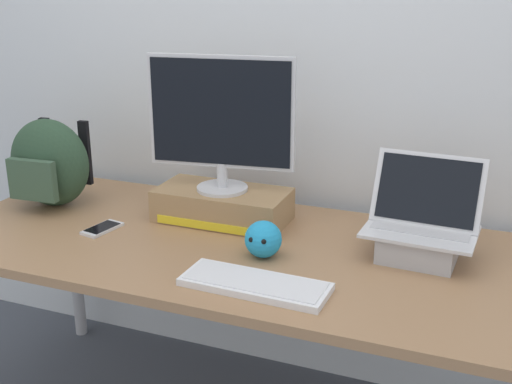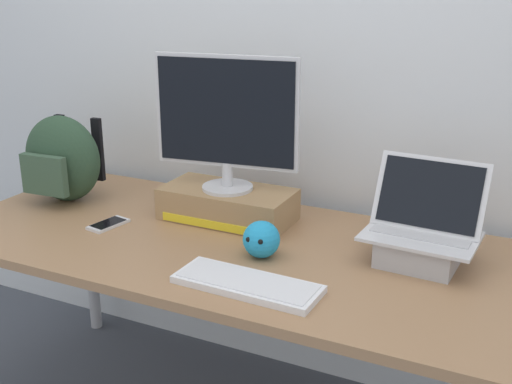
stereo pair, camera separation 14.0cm
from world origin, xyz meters
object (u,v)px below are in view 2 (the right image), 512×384
at_px(messenger_backpack, 62,159).
at_px(cell_phone, 108,224).
at_px(plush_toy, 261,239).
at_px(open_laptop, 421,241).
at_px(external_keyboard, 247,284).
at_px(desktop_monitor, 226,120).
at_px(toner_box_yellow, 228,204).

height_order(messenger_backpack, cell_phone, messenger_backpack).
bearing_deg(plush_toy, cell_phone, -179.94).
height_order(open_laptop, plush_toy, open_laptop).
relative_size(external_keyboard, cell_phone, 2.74).
relative_size(desktop_monitor, cell_phone, 3.28).
distance_m(open_laptop, messenger_backpack, 1.32).
distance_m(external_keyboard, messenger_backpack, 1.00).
xyz_separation_m(open_laptop, cell_phone, (-1.01, -0.17, -0.06)).
height_order(open_laptop, messenger_backpack, messenger_backpack).
xyz_separation_m(external_keyboard, plush_toy, (-0.05, 0.20, 0.05)).
bearing_deg(plush_toy, messenger_backpack, 170.91).
bearing_deg(desktop_monitor, cell_phone, -153.35).
xyz_separation_m(toner_box_yellow, messenger_backpack, (-0.64, -0.09, 0.10)).
bearing_deg(cell_phone, open_laptop, 20.09).
bearing_deg(open_laptop, cell_phone, -167.34).
bearing_deg(desktop_monitor, messenger_backpack, -179.97).
height_order(desktop_monitor, messenger_backpack, desktop_monitor).
height_order(external_keyboard, cell_phone, external_keyboard).
xyz_separation_m(desktop_monitor, open_laptop, (0.67, -0.06, -0.28)).
height_order(desktop_monitor, open_laptop, desktop_monitor).
distance_m(desktop_monitor, plush_toy, 0.44).
bearing_deg(desktop_monitor, external_keyboard, -63.89).
bearing_deg(cell_phone, messenger_backpack, 165.79).
relative_size(external_keyboard, plush_toy, 3.65).
xyz_separation_m(messenger_backpack, plush_toy, (0.88, -0.14, -0.10)).
height_order(toner_box_yellow, cell_phone, toner_box_yellow).
bearing_deg(external_keyboard, messenger_backpack, 161.82).
bearing_deg(plush_toy, open_laptop, 21.21).
bearing_deg(cell_phone, desktop_monitor, 45.10).
relative_size(desktop_monitor, open_laptop, 1.46).
bearing_deg(desktop_monitor, toner_box_yellow, 92.85).
height_order(toner_box_yellow, messenger_backpack, messenger_backpack).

